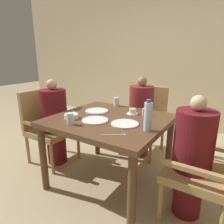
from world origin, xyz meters
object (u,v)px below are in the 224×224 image
object	(u,v)px
diner_in_left_chair	(55,121)
plate_main_right	(125,124)
plate_dessert_center	(95,120)
plate_main_left	(97,111)
diner_in_right_chair	(192,157)
chair_far_side	(145,118)
glass_tall_mid	(70,119)
water_bottle	(148,116)
bowl_small	(71,116)
glass_tall_near	(116,102)
chair_left_side	(47,123)
teacup_with_saucer	(132,112)
chair_right_side	(210,167)
diner_in_far_chair	(141,116)

from	to	relation	value
diner_in_left_chair	plate_main_right	size ratio (longest dim) A/B	4.23
plate_dessert_center	plate_main_left	bearing A→B (deg)	123.90
plate_dessert_center	diner_in_left_chair	bearing A→B (deg)	168.73
diner_in_right_chair	plate_dessert_center	distance (m)	0.93
chair_far_side	glass_tall_mid	bearing A→B (deg)	-98.73
water_bottle	plate_dessert_center	bearing A→B (deg)	-176.51
plate_dessert_center	bowl_small	size ratio (longest dim) A/B	1.86
plate_main_right	glass_tall_near	xyz separation A→B (m)	(-0.42, 0.54, 0.05)
bowl_small	water_bottle	world-z (taller)	water_bottle
bowl_small	glass_tall_near	xyz separation A→B (m)	(0.12, 0.67, 0.03)
chair_left_side	teacup_with_saucer	distance (m)	1.17
water_bottle	chair_far_side	bearing A→B (deg)	114.10
chair_left_side	diner_in_right_chair	size ratio (longest dim) A/B	0.87
glass_tall_near	plate_main_left	bearing A→B (deg)	-100.35
diner_in_right_chair	glass_tall_mid	bearing A→B (deg)	-160.81
chair_far_side	bowl_small	world-z (taller)	chair_far_side
chair_left_side	chair_right_side	world-z (taller)	same
chair_right_side	plate_dessert_center	bearing A→B (deg)	-171.69
plate_dessert_center	glass_tall_mid	size ratio (longest dim) A/B	2.38
chair_left_side	glass_tall_near	world-z (taller)	chair_left_side
plate_dessert_center	glass_tall_mid	world-z (taller)	glass_tall_mid
diner_in_left_chair	diner_in_right_chair	bearing A→B (deg)	0.00
chair_right_side	water_bottle	distance (m)	0.64
glass_tall_near	diner_in_left_chair	bearing A→B (deg)	-144.27
teacup_with_saucer	diner_in_far_chair	bearing A→B (deg)	104.52
chair_right_side	diner_in_right_chair	xyz separation A→B (m)	(-0.15, 0.00, 0.05)
glass_tall_mid	diner_in_right_chair	bearing A→B (deg)	19.19
diner_in_left_chair	chair_far_side	world-z (taller)	diner_in_left_chair
chair_far_side	plate_main_right	distance (m)	1.06
plate_dessert_center	chair_right_side	bearing A→B (deg)	8.31
teacup_with_saucer	glass_tall_mid	size ratio (longest dim) A/B	1.16
chair_far_side	teacup_with_saucer	distance (m)	0.74
plate_main_right	teacup_with_saucer	bearing A→B (deg)	105.28
diner_in_left_chair	plate_main_left	world-z (taller)	diner_in_left_chair
glass_tall_near	teacup_with_saucer	bearing A→B (deg)	-32.03
plate_main_left	diner_in_far_chair	bearing A→B (deg)	68.80
plate_dessert_center	teacup_with_saucer	bearing A→B (deg)	63.08
bowl_small	diner_in_far_chair	bearing A→B (deg)	72.33
diner_in_left_chair	water_bottle	xyz separation A→B (m)	(1.29, -0.12, 0.32)
plate_dessert_center	teacup_with_saucer	world-z (taller)	teacup_with_saucer
diner_in_right_chair	diner_in_far_chair	bearing A→B (deg)	136.69
chair_right_side	water_bottle	xyz separation A→B (m)	(-0.50, -0.12, 0.37)
plate_main_right	bowl_small	distance (m)	0.56
plate_dessert_center	glass_tall_mid	distance (m)	0.25
plate_main_right	plate_dessert_center	xyz separation A→B (m)	(-0.29, -0.07, 0.00)
diner_in_right_chair	chair_far_side	bearing A→B (deg)	131.79
diner_in_right_chair	plate_main_left	bearing A→B (deg)	173.31
glass_tall_near	chair_left_side	bearing A→B (deg)	-149.67
glass_tall_near	diner_in_far_chair	bearing A→B (deg)	59.18
chair_right_side	plate_main_left	xyz separation A→B (m)	(-1.22, 0.13, 0.25)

